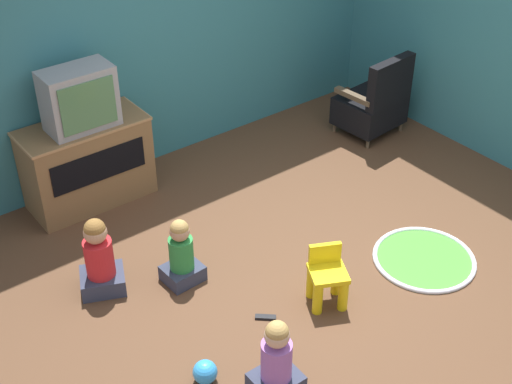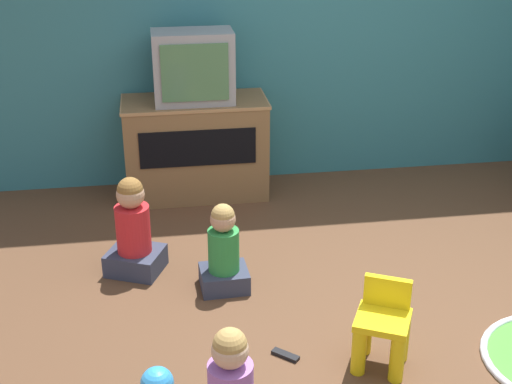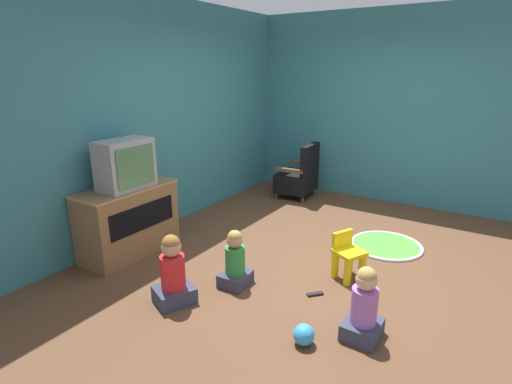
{
  "view_description": "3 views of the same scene",
  "coord_description": "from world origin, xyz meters",
  "px_view_note": "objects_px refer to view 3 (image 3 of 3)",
  "views": [
    {
      "loc": [
        -3.11,
        -3.11,
        3.62
      ],
      "look_at": [
        -0.5,
        0.28,
        0.69
      ],
      "focal_mm": 50.0,
      "sensor_mm": 36.0,
      "label": 1
    },
    {
      "loc": [
        -1.4,
        -3.17,
        2.31
      ],
      "look_at": [
        -0.84,
        0.52,
        0.6
      ],
      "focal_mm": 50.0,
      "sensor_mm": 36.0,
      "label": 2
    },
    {
      "loc": [
        -3.76,
        -1.49,
        1.96
      ],
      "look_at": [
        -0.64,
        0.51,
        0.81
      ],
      "focal_mm": 28.0,
      "sensor_mm": 36.0,
      "label": 3
    }
  ],
  "objects_px": {
    "black_armchair": "(299,176)",
    "remote_control": "(315,294)",
    "television": "(125,164)",
    "toy_ball": "(304,335)",
    "child_watching_left": "(173,274)",
    "child_watching_right": "(364,308)",
    "tv_cabinet": "(128,219)",
    "child_watching_center": "(235,262)",
    "yellow_kid_chair": "(348,258)"
  },
  "relations": [
    {
      "from": "black_armchair",
      "to": "child_watching_left",
      "type": "height_order",
      "value": "black_armchair"
    },
    {
      "from": "tv_cabinet",
      "to": "child_watching_center",
      "type": "distance_m",
      "value": 1.4
    },
    {
      "from": "tv_cabinet",
      "to": "remote_control",
      "type": "relative_size",
      "value": 7.59
    },
    {
      "from": "child_watching_left",
      "to": "child_watching_center",
      "type": "bearing_deg",
      "value": -4.35
    },
    {
      "from": "yellow_kid_chair",
      "to": "child_watching_center",
      "type": "relative_size",
      "value": 0.82
    },
    {
      "from": "yellow_kid_chair",
      "to": "child_watching_right",
      "type": "relative_size",
      "value": 0.77
    },
    {
      "from": "child_watching_right",
      "to": "yellow_kid_chair",
      "type": "bearing_deg",
      "value": 28.5
    },
    {
      "from": "television",
      "to": "child_watching_center",
      "type": "bearing_deg",
      "value": -87.6
    },
    {
      "from": "yellow_kid_chair",
      "to": "black_armchair",
      "type": "bearing_deg",
      "value": 64.12
    },
    {
      "from": "tv_cabinet",
      "to": "child_watching_right",
      "type": "height_order",
      "value": "tv_cabinet"
    },
    {
      "from": "child_watching_left",
      "to": "child_watching_center",
      "type": "relative_size",
      "value": 1.14
    },
    {
      "from": "television",
      "to": "child_watching_left",
      "type": "bearing_deg",
      "value": -113.83
    },
    {
      "from": "television",
      "to": "yellow_kid_chair",
      "type": "height_order",
      "value": "television"
    },
    {
      "from": "television",
      "to": "child_watching_center",
      "type": "xyz_separation_m",
      "value": [
        0.06,
        -1.34,
        -0.77
      ]
    },
    {
      "from": "tv_cabinet",
      "to": "remote_control",
      "type": "bearing_deg",
      "value": -82.0
    },
    {
      "from": "child_watching_left",
      "to": "black_armchair",
      "type": "bearing_deg",
      "value": 31.55
    },
    {
      "from": "tv_cabinet",
      "to": "remote_control",
      "type": "distance_m",
      "value": 2.16
    },
    {
      "from": "child_watching_left",
      "to": "child_watching_right",
      "type": "distance_m",
      "value": 1.59
    },
    {
      "from": "tv_cabinet",
      "to": "child_watching_right",
      "type": "bearing_deg",
      "value": -91.09
    },
    {
      "from": "television",
      "to": "black_armchair",
      "type": "height_order",
      "value": "television"
    },
    {
      "from": "black_armchair",
      "to": "child_watching_right",
      "type": "distance_m",
      "value": 3.48
    },
    {
      "from": "toy_ball",
      "to": "child_watching_right",
      "type": "bearing_deg",
      "value": -46.82
    },
    {
      "from": "tv_cabinet",
      "to": "child_watching_center",
      "type": "relative_size",
      "value": 1.94
    },
    {
      "from": "child_watching_center",
      "to": "remote_control",
      "type": "distance_m",
      "value": 0.79
    },
    {
      "from": "yellow_kid_chair",
      "to": "toy_ball",
      "type": "xyz_separation_m",
      "value": [
        -1.13,
        -0.09,
        -0.13
      ]
    },
    {
      "from": "child_watching_center",
      "to": "toy_ball",
      "type": "xyz_separation_m",
      "value": [
        -0.42,
        -0.92,
        -0.16
      ]
    },
    {
      "from": "black_armchair",
      "to": "child_watching_center",
      "type": "bearing_deg",
      "value": 10.06
    },
    {
      "from": "yellow_kid_chair",
      "to": "tv_cabinet",
      "type": "bearing_deg",
      "value": 135.54
    },
    {
      "from": "black_armchair",
      "to": "remote_control",
      "type": "relative_size",
      "value": 6.06
    },
    {
      "from": "child_watching_right",
      "to": "television",
      "type": "bearing_deg",
      "value": 90.0
    },
    {
      "from": "black_armchair",
      "to": "tv_cabinet",
      "type": "bearing_deg",
      "value": -17.99
    },
    {
      "from": "black_armchair",
      "to": "toy_ball",
      "type": "distance_m",
      "value": 3.59
    },
    {
      "from": "yellow_kid_chair",
      "to": "child_watching_right",
      "type": "distance_m",
      "value": 0.92
    },
    {
      "from": "tv_cabinet",
      "to": "child_watching_right",
      "type": "distance_m",
      "value": 2.65
    },
    {
      "from": "child_watching_right",
      "to": "remote_control",
      "type": "height_order",
      "value": "child_watching_right"
    },
    {
      "from": "tv_cabinet",
      "to": "child_watching_left",
      "type": "xyz_separation_m",
      "value": [
        -0.47,
        -1.11,
        -0.11
      ]
    },
    {
      "from": "tv_cabinet",
      "to": "yellow_kid_chair",
      "type": "xyz_separation_m",
      "value": [
        0.76,
        -2.23,
        -0.18
      ]
    },
    {
      "from": "tv_cabinet",
      "to": "television",
      "type": "xyz_separation_m",
      "value": [
        0.0,
        -0.05,
        0.62
      ]
    },
    {
      "from": "black_armchair",
      "to": "yellow_kid_chair",
      "type": "relative_size",
      "value": 1.89
    },
    {
      "from": "child_watching_left",
      "to": "child_watching_right",
      "type": "relative_size",
      "value": 1.08
    },
    {
      "from": "yellow_kid_chair",
      "to": "child_watching_left",
      "type": "height_order",
      "value": "child_watching_left"
    },
    {
      "from": "black_armchair",
      "to": "remote_control",
      "type": "xyz_separation_m",
      "value": [
        -2.51,
        -1.44,
        -0.32
      ]
    },
    {
      "from": "tv_cabinet",
      "to": "toy_ball",
      "type": "relative_size",
      "value": 6.64
    },
    {
      "from": "television",
      "to": "toy_ball",
      "type": "relative_size",
      "value": 3.55
    },
    {
      "from": "tv_cabinet",
      "to": "black_armchair",
      "type": "xyz_separation_m",
      "value": [
        2.81,
        -0.66,
        -0.06
      ]
    },
    {
      "from": "yellow_kid_chair",
      "to": "remote_control",
      "type": "height_order",
      "value": "yellow_kid_chair"
    },
    {
      "from": "child_watching_left",
      "to": "child_watching_center",
      "type": "distance_m",
      "value": 0.6
    },
    {
      "from": "television",
      "to": "yellow_kid_chair",
      "type": "distance_m",
      "value": 2.44
    },
    {
      "from": "child_watching_center",
      "to": "child_watching_right",
      "type": "bearing_deg",
      "value": -97.24
    },
    {
      "from": "child_watching_center",
      "to": "remote_control",
      "type": "height_order",
      "value": "child_watching_center"
    }
  ]
}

